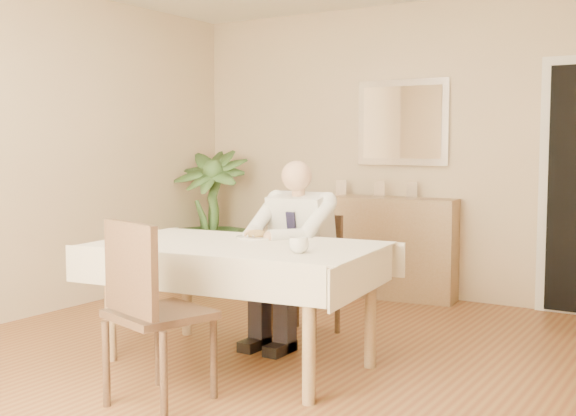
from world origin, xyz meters
The scene contains 16 objects.
room centered at (0.00, 0.00, 1.30)m, with size 5.00×5.02×2.60m.
mirror centered at (-0.12, 2.47, 1.55)m, with size 0.86×0.04×0.76m.
dining_table centered at (-0.14, -0.01, 0.67)m, with size 1.82×1.20×0.75m.
chair_far centered at (-0.14, 0.87, 0.48)m, with size 0.41×0.41×0.85m.
chair_near centered at (-0.09, -0.85, 0.55)m, with size 0.57×0.58×0.97m.
seated_man centered at (-0.14, 0.58, 0.69)m, with size 0.48×0.72×1.24m.
plate centered at (-0.17, 0.24, 0.76)m, with size 0.26×0.26×0.02m, color white.
food centered at (-0.17, 0.24, 0.78)m, with size 0.14×0.14×0.06m, color olive.
knife centered at (-0.13, 0.18, 0.78)m, with size 0.01×0.01×0.13m, color silver.
fork centered at (-0.21, 0.18, 0.78)m, with size 0.01×0.01×0.13m, color silver.
coffee_mug centered at (0.38, -0.14, 0.80)m, with size 0.11×0.11×0.09m, color white.
sideboard centered at (-0.12, 2.32, 0.44)m, with size 1.11×0.38×0.89m, color #917652.
photo_frame_left centered at (-0.65, 2.33, 0.96)m, with size 0.10×0.02×0.14m, color silver.
photo_frame_center centered at (-0.27, 2.34, 0.96)m, with size 0.10×0.02×0.14m, color silver.
photo_frame_right centered at (0.01, 2.40, 0.96)m, with size 0.10×0.02×0.14m, color silver.
potted_palm centered at (-1.91, 1.98, 0.65)m, with size 0.73×0.73×1.30m, color #375D29.
Camera 1 is at (2.43, -3.55, 1.36)m, focal length 45.00 mm.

